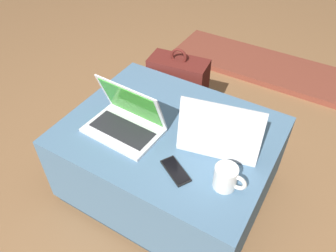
{
  "coord_description": "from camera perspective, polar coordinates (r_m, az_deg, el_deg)",
  "views": [
    {
      "loc": [
        0.56,
        -0.95,
        1.5
      ],
      "look_at": [
        0.03,
        -0.06,
        0.53
      ],
      "focal_mm": 35.0,
      "sensor_mm": 36.0,
      "label": 1
    }
  ],
  "objects": [
    {
      "name": "ottoman",
      "position": [
        1.69,
        0.26,
        -6.08
      ],
      "size": [
        0.97,
        0.77,
        0.45
      ],
      "color": "#2A3D4E",
      "rests_on": "ground_plane"
    },
    {
      "name": "ground_plane",
      "position": [
        1.86,
        0.24,
        -10.65
      ],
      "size": [
        14.0,
        14.0,
        0.0
      ],
      "primitive_type": "plane",
      "color": "olive"
    },
    {
      "name": "cell_phone",
      "position": [
        1.35,
        1.31,
        -7.79
      ],
      "size": [
        0.16,
        0.13,
        0.01
      ],
      "rotation": [
        0.0,
        0.0,
        1.05
      ],
      "color": "black",
      "rests_on": "ottoman"
    },
    {
      "name": "fireplace_hearth",
      "position": [
        2.87,
        15.32,
        10.31
      ],
      "size": [
        1.4,
        0.5,
        0.04
      ],
      "color": "brown",
      "rests_on": "ground_plane"
    },
    {
      "name": "backpack",
      "position": [
        2.09,
        1.83,
        5.62
      ],
      "size": [
        0.37,
        0.25,
        0.56
      ],
      "rotation": [
        0.0,
        0.0,
        3.28
      ],
      "color": "#5B1E19",
      "rests_on": "ground_plane"
    },
    {
      "name": "laptop_near",
      "position": [
        1.51,
        -7.34,
        0.94
      ],
      "size": [
        0.35,
        0.25,
        0.23
      ],
      "rotation": [
        0.0,
        0.0,
        -0.05
      ],
      "color": "silver",
      "rests_on": "ottoman"
    },
    {
      "name": "laptop_far",
      "position": [
        1.44,
        9.08,
        -1.58
      ],
      "size": [
        0.39,
        0.31,
        0.26
      ],
      "rotation": [
        0.0,
        0.0,
        3.36
      ],
      "color": "silver",
      "rests_on": "ottoman"
    },
    {
      "name": "coffee_mug",
      "position": [
        1.29,
        10.15,
        -8.85
      ],
      "size": [
        0.13,
        0.09,
        0.1
      ],
      "color": "white",
      "rests_on": "ottoman"
    }
  ]
}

